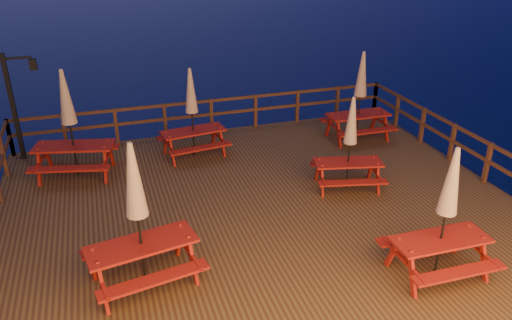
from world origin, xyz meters
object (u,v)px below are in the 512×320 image
object	(u,v)px
lamp_post	(18,97)
picnic_table_0	(192,111)
picnic_table_1	(360,95)
picnic_table_2	(446,212)

from	to	relation	value
lamp_post	picnic_table_0	size ratio (longest dim) A/B	1.18
picnic_table_1	picnic_table_2	bearing A→B (deg)	-105.08
picnic_table_0	picnic_table_2	world-z (taller)	picnic_table_2
lamp_post	picnic_table_1	distance (m)	9.67
picnic_table_1	picnic_table_2	world-z (taller)	picnic_table_1
lamp_post	picnic_table_2	distance (m)	11.17
picnic_table_0	picnic_table_1	xyz separation A→B (m)	(5.04, -0.33, 0.09)
lamp_post	picnic_table_2	size ratio (longest dim) A/B	1.15
picnic_table_0	picnic_table_2	bearing A→B (deg)	-71.96
picnic_table_1	lamp_post	bearing A→B (deg)	170.79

